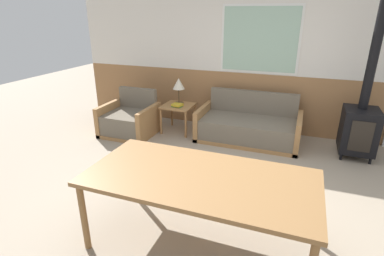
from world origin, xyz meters
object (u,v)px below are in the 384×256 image
object	(u,v)px
side_table	(178,109)
dining_table	(200,182)
armchair	(130,121)
wood_stove	(361,120)
couch	(248,127)
table_lamp	(179,85)

from	to	relation	value
side_table	dining_table	distance (m)	2.95
armchair	dining_table	world-z (taller)	armchair
dining_table	armchair	bearing A→B (deg)	133.89
wood_stove	couch	bearing A→B (deg)	178.94
couch	side_table	distance (m)	1.31
couch	table_lamp	size ratio (longest dim) A/B	3.61
table_lamp	dining_table	world-z (taller)	table_lamp
armchair	dining_table	size ratio (longest dim) A/B	0.44
dining_table	wood_stove	size ratio (longest dim) A/B	0.85
couch	side_table	world-z (taller)	couch
wood_stove	armchair	bearing A→B (deg)	-173.54
armchair	wood_stove	world-z (taller)	wood_stove
dining_table	couch	bearing A→B (deg)	90.74
side_table	wood_stove	xyz separation A→B (m)	(2.96, -0.00, 0.16)
table_lamp	couch	bearing A→B (deg)	-2.80
wood_stove	side_table	bearing A→B (deg)	179.99
armchair	side_table	xyz separation A→B (m)	(0.78, 0.42, 0.18)
table_lamp	wood_stove	world-z (taller)	wood_stove
couch	armchair	world-z (taller)	couch
side_table	armchair	bearing A→B (deg)	-151.48
side_table	couch	bearing A→B (deg)	1.35
couch	wood_stove	world-z (taller)	wood_stove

